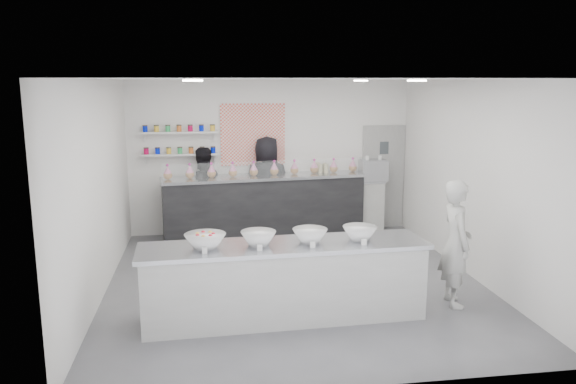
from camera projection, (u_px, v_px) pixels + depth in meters
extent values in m
plane|color=#515156|center=(295.00, 282.00, 8.43)|extent=(6.00, 6.00, 0.00)
plane|color=white|center=(295.00, 79.00, 7.85)|extent=(6.00, 6.00, 0.00)
plane|color=white|center=(271.00, 157.00, 11.05)|extent=(5.50, 0.00, 5.50)
plane|color=white|center=(99.00, 190.00, 7.75)|extent=(0.00, 6.00, 6.00)
plane|color=white|center=(473.00, 180.00, 8.54)|extent=(0.00, 6.00, 6.00)
cube|color=gray|center=(383.00, 177.00, 11.44)|extent=(0.88, 0.04, 2.10)
cube|color=#EE4F3A|center=(253.00, 135.00, 10.89)|extent=(1.25, 0.03, 1.20)
cube|color=silver|center=(180.00, 154.00, 10.68)|extent=(1.45, 0.22, 0.04)
cube|color=silver|center=(179.00, 132.00, 10.60)|extent=(1.45, 0.22, 0.04)
cylinder|color=white|center=(193.00, 81.00, 6.68)|extent=(0.24, 0.24, 0.02)
cylinder|color=white|center=(417.00, 81.00, 7.09)|extent=(0.24, 0.24, 0.02)
cylinder|color=white|center=(196.00, 81.00, 9.21)|extent=(0.24, 0.24, 0.02)
cylinder|color=white|center=(361.00, 81.00, 9.61)|extent=(0.24, 0.24, 0.02)
cube|color=#ABACA7|center=(284.00, 281.00, 7.07)|extent=(3.64, 0.95, 0.98)
cube|color=black|center=(264.00, 206.00, 10.81)|extent=(3.94, 1.12, 1.20)
cube|color=white|center=(268.00, 170.00, 10.34)|extent=(3.81, 0.42, 0.33)
cube|color=#ABACA7|center=(349.00, 206.00, 11.26)|extent=(1.37, 0.44, 1.02)
cube|color=#93969E|center=(373.00, 171.00, 11.19)|extent=(0.53, 0.37, 0.40)
imported|color=#BBBBB5|center=(456.00, 243.00, 7.47)|extent=(0.46, 0.66, 1.71)
imported|color=black|center=(202.00, 192.00, 10.84)|extent=(0.98, 0.85, 1.73)
imported|color=black|center=(267.00, 185.00, 11.00)|extent=(0.99, 0.68, 1.93)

